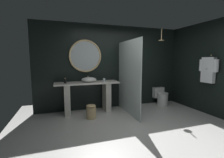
% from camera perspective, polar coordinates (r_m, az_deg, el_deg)
% --- Properties ---
extents(ground_plane, '(5.76, 5.76, 0.00)m').
position_cam_1_polar(ground_plane, '(3.68, 10.65, -17.76)').
color(ground_plane, silver).
extents(back_wall_panel, '(4.80, 0.10, 2.60)m').
position_cam_1_polar(back_wall_panel, '(5.09, 0.46, 4.37)').
color(back_wall_panel, black).
rests_on(back_wall_panel, ground_plane).
extents(side_wall_right, '(0.10, 2.47, 2.60)m').
position_cam_1_polar(side_wall_right, '(5.43, 29.03, 3.66)').
color(side_wall_right, black).
rests_on(side_wall_right, ground_plane).
extents(vanity_counter, '(1.82, 0.54, 0.89)m').
position_cam_1_polar(vanity_counter, '(4.63, -8.87, -5.46)').
color(vanity_counter, silver).
rests_on(vanity_counter, ground_plane).
extents(vessel_sink, '(0.44, 0.36, 0.17)m').
position_cam_1_polar(vessel_sink, '(4.58, -8.38, -0.21)').
color(vessel_sink, white).
rests_on(vessel_sink, vanity_counter).
extents(tumbler_cup, '(0.07, 0.07, 0.10)m').
position_cam_1_polar(tumbler_cup, '(4.62, -2.88, -0.33)').
color(tumbler_cup, silver).
rests_on(tumbler_cup, vanity_counter).
extents(soap_dispenser, '(0.06, 0.06, 0.15)m').
position_cam_1_polar(soap_dispenser, '(4.47, -16.62, -0.65)').
color(soap_dispenser, black).
rests_on(soap_dispenser, vanity_counter).
extents(round_wall_mirror, '(0.97, 0.05, 0.97)m').
position_cam_1_polar(round_wall_mirror, '(4.77, -9.63, 8.21)').
color(round_wall_mirror, '#D6B77F').
extents(shower_glass_panel, '(0.02, 1.47, 2.06)m').
position_cam_1_polar(shower_glass_panel, '(4.45, 6.02, 0.50)').
color(shower_glass_panel, silver).
rests_on(shower_glass_panel, ground_plane).
extents(rain_shower_head, '(0.16, 0.16, 0.38)m').
position_cam_1_polar(rain_shower_head, '(5.24, 17.46, 13.78)').
color(rain_shower_head, '#D6B77F').
extents(hanging_bathrobe, '(0.20, 0.56, 0.77)m').
position_cam_1_polar(hanging_bathrobe, '(5.05, 31.53, 3.20)').
color(hanging_bathrobe, '#D6B77F').
extents(toilet, '(0.38, 0.54, 0.57)m').
position_cam_1_polar(toilet, '(5.68, 17.44, -6.16)').
color(toilet, white).
rests_on(toilet, ground_plane).
extents(waste_bin, '(0.26, 0.26, 0.37)m').
position_cam_1_polar(waste_bin, '(4.25, -7.57, -11.52)').
color(waste_bin, '#D6B77F').
rests_on(waste_bin, ground_plane).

